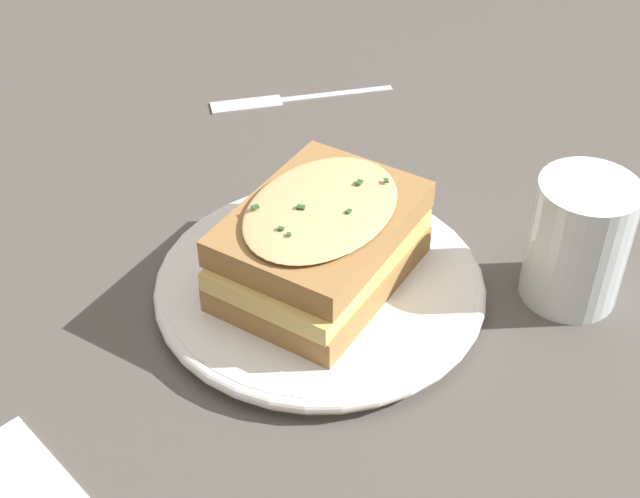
# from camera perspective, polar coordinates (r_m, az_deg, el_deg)

# --- Properties ---
(ground_plane) EXTENTS (2.40, 2.40, 0.00)m
(ground_plane) POSITION_cam_1_polar(r_m,az_deg,el_deg) (0.71, -1.66, -2.06)
(ground_plane) COLOR #514C47
(dinner_plate) EXTENTS (0.26, 0.26, 0.02)m
(dinner_plate) POSITION_cam_1_polar(r_m,az_deg,el_deg) (0.69, 0.00, -2.38)
(dinner_plate) COLOR white
(dinner_plate) RESTS_ON ground_plane
(sandwich) EXTENTS (0.13, 0.17, 0.07)m
(sandwich) POSITION_cam_1_polar(r_m,az_deg,el_deg) (0.66, -0.03, 0.28)
(sandwich) COLOR #A37542
(sandwich) RESTS_ON dinner_plate
(water_glass) EXTENTS (0.07, 0.07, 0.10)m
(water_glass) POSITION_cam_1_polar(r_m,az_deg,el_deg) (0.69, 16.20, 0.47)
(water_glass) COLOR silver
(water_glass) RESTS_ON ground_plane
(fork) EXTENTS (0.16, 0.13, 0.00)m
(fork) POSITION_cam_1_polar(r_m,az_deg,el_deg) (0.94, -2.53, 9.53)
(fork) COLOR silver
(fork) RESTS_ON ground_plane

